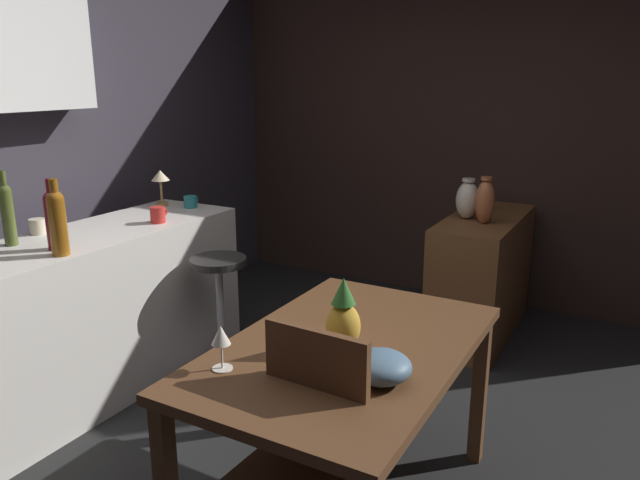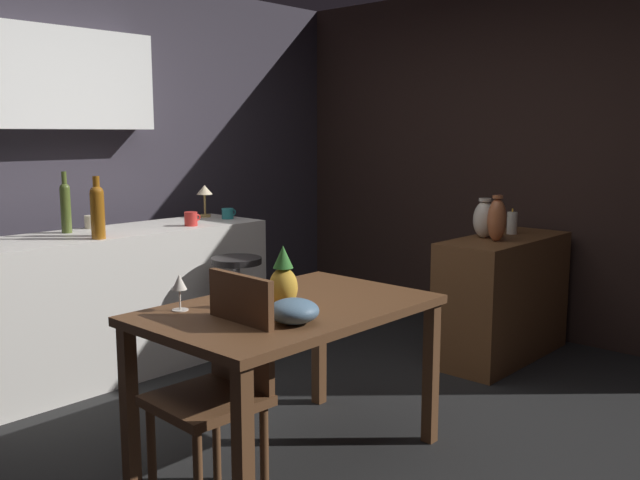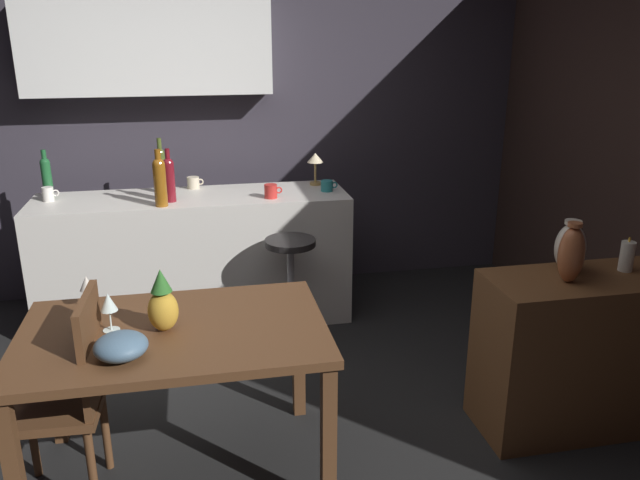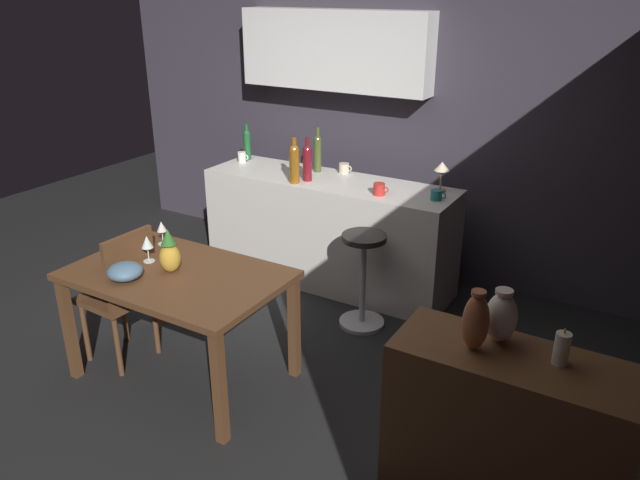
{
  "view_description": "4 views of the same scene",
  "coord_description": "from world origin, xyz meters",
  "px_view_note": "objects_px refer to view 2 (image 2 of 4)",
  "views": [
    {
      "loc": [
        -2.03,
        -1.16,
        1.72
      ],
      "look_at": [
        0.43,
        0.22,
        0.95
      ],
      "focal_mm": 33.83,
      "sensor_mm": 36.0,
      "label": 1
    },
    {
      "loc": [
        -2.3,
        -2.37,
        1.51
      ],
      "look_at": [
        0.45,
        0.14,
        0.93
      ],
      "focal_mm": 38.74,
      "sensor_mm": 36.0,
      "label": 2
    },
    {
      "loc": [
        -0.04,
        -2.75,
        1.95
      ],
      "look_at": [
        0.55,
        0.13,
        0.98
      ],
      "focal_mm": 35.26,
      "sensor_mm": 36.0,
      "label": 3
    },
    {
      "loc": [
        2.3,
        -2.68,
        2.36
      ],
      "look_at": [
        0.62,
        0.15,
        0.99
      ],
      "focal_mm": 34.53,
      "sensor_mm": 36.0,
      "label": 4
    }
  ],
  "objects_px": {
    "wine_bottle_olive": "(66,205)",
    "vase_ceramic_ivory": "(484,219)",
    "bar_stool": "(237,309)",
    "chair_near_window": "(220,382)",
    "vase_copper": "(497,219)",
    "fruit_bowl": "(294,311)",
    "cup_red": "(191,219)",
    "pineapple_centerpiece": "(283,281)",
    "cup_teal": "(228,214)",
    "wine_glass_left": "(240,286)",
    "counter_lamp": "(205,193)",
    "cup_cream": "(92,222)",
    "wine_bottle_amber": "(97,209)",
    "dining_table": "(289,324)",
    "wine_bottle_ruby": "(97,209)",
    "sideboard_cabinet": "(503,298)",
    "wine_glass_right": "(179,284)",
    "pillar_candle_tall": "(512,223)"
  },
  "relations": [
    {
      "from": "sideboard_cabinet",
      "to": "pillar_candle_tall",
      "type": "bearing_deg",
      "value": 14.17
    },
    {
      "from": "pillar_candle_tall",
      "to": "fruit_bowl",
      "type": "bearing_deg",
      "value": -173.67
    },
    {
      "from": "bar_stool",
      "to": "counter_lamp",
      "type": "relative_size",
      "value": 3.11
    },
    {
      "from": "sideboard_cabinet",
      "to": "vase_ceramic_ivory",
      "type": "xyz_separation_m",
      "value": [
        -0.11,
        0.1,
        0.53
      ]
    },
    {
      "from": "fruit_bowl",
      "to": "cup_cream",
      "type": "relative_size",
      "value": 1.74
    },
    {
      "from": "chair_near_window",
      "to": "wine_glass_right",
      "type": "bearing_deg",
      "value": 79.81
    },
    {
      "from": "fruit_bowl",
      "to": "wine_bottle_olive",
      "type": "height_order",
      "value": "wine_bottle_olive"
    },
    {
      "from": "fruit_bowl",
      "to": "counter_lamp",
      "type": "xyz_separation_m",
      "value": [
        1.18,
        2.06,
        0.28
      ]
    },
    {
      "from": "wine_glass_left",
      "to": "cup_teal",
      "type": "relative_size",
      "value": 1.46
    },
    {
      "from": "bar_stool",
      "to": "wine_glass_left",
      "type": "relative_size",
      "value": 4.2
    },
    {
      "from": "pineapple_centerpiece",
      "to": "cup_teal",
      "type": "relative_size",
      "value": 2.35
    },
    {
      "from": "fruit_bowl",
      "to": "cup_teal",
      "type": "bearing_deg",
      "value": 56.71
    },
    {
      "from": "dining_table",
      "to": "bar_stool",
      "type": "bearing_deg",
      "value": 59.24
    },
    {
      "from": "fruit_bowl",
      "to": "wine_bottle_amber",
      "type": "distance_m",
      "value": 1.71
    },
    {
      "from": "cup_teal",
      "to": "wine_glass_left",
      "type": "bearing_deg",
      "value": -128.75
    },
    {
      "from": "fruit_bowl",
      "to": "wine_bottle_amber",
      "type": "relative_size",
      "value": 0.58
    },
    {
      "from": "counter_lamp",
      "to": "wine_bottle_olive",
      "type": "bearing_deg",
      "value": -179.31
    },
    {
      "from": "dining_table",
      "to": "vase_copper",
      "type": "height_order",
      "value": "vase_copper"
    },
    {
      "from": "wine_glass_left",
      "to": "vase_ceramic_ivory",
      "type": "bearing_deg",
      "value": 1.74
    },
    {
      "from": "fruit_bowl",
      "to": "vase_copper",
      "type": "relative_size",
      "value": 0.71
    },
    {
      "from": "wine_glass_left",
      "to": "wine_bottle_olive",
      "type": "bearing_deg",
      "value": 84.63
    },
    {
      "from": "wine_bottle_olive",
      "to": "vase_ceramic_ivory",
      "type": "bearing_deg",
      "value": -40.61
    },
    {
      "from": "fruit_bowl",
      "to": "sideboard_cabinet",
      "type": "bearing_deg",
      "value": 5.71
    },
    {
      "from": "dining_table",
      "to": "cup_teal",
      "type": "bearing_deg",
      "value": 57.87
    },
    {
      "from": "wine_bottle_olive",
      "to": "bar_stool",
      "type": "bearing_deg",
      "value": -40.55
    },
    {
      "from": "cup_red",
      "to": "wine_bottle_ruby",
      "type": "bearing_deg",
      "value": 176.42
    },
    {
      "from": "wine_bottle_ruby",
      "to": "vase_ceramic_ivory",
      "type": "xyz_separation_m",
      "value": [
        1.96,
        -1.47,
        -0.11
      ]
    },
    {
      "from": "wine_bottle_amber",
      "to": "vase_copper",
      "type": "xyz_separation_m",
      "value": [
        1.93,
        -1.5,
        -0.11
      ]
    },
    {
      "from": "wine_glass_right",
      "to": "pineapple_centerpiece",
      "type": "bearing_deg",
      "value": -39.98
    },
    {
      "from": "fruit_bowl",
      "to": "cup_red",
      "type": "height_order",
      "value": "cup_red"
    },
    {
      "from": "chair_near_window",
      "to": "vase_copper",
      "type": "bearing_deg",
      "value": 0.5
    },
    {
      "from": "wine_bottle_ruby",
      "to": "vase_copper",
      "type": "height_order",
      "value": "wine_bottle_ruby"
    },
    {
      "from": "fruit_bowl",
      "to": "vase_copper",
      "type": "xyz_separation_m",
      "value": [
        2.04,
        0.19,
        0.17
      ]
    },
    {
      "from": "chair_near_window",
      "to": "vase_copper",
      "type": "height_order",
      "value": "vase_copper"
    },
    {
      "from": "bar_stool",
      "to": "vase_copper",
      "type": "distance_m",
      "value": 1.76
    },
    {
      "from": "wine_bottle_ruby",
      "to": "cup_cream",
      "type": "distance_m",
      "value": 0.39
    },
    {
      "from": "fruit_bowl",
      "to": "vase_ceramic_ivory",
      "type": "xyz_separation_m",
      "value": [
        2.12,
        0.32,
        0.15
      ]
    },
    {
      "from": "chair_near_window",
      "to": "dining_table",
      "type": "bearing_deg",
      "value": 6.81
    },
    {
      "from": "sideboard_cabinet",
      "to": "wine_bottle_ruby",
      "type": "distance_m",
      "value": 2.67
    },
    {
      "from": "chair_near_window",
      "to": "cup_red",
      "type": "bearing_deg",
      "value": 56.0
    },
    {
      "from": "wine_glass_left",
      "to": "wine_bottle_olive",
      "type": "xyz_separation_m",
      "value": [
        0.17,
        1.79,
        0.21
      ]
    },
    {
      "from": "fruit_bowl",
      "to": "pineapple_centerpiece",
      "type": "bearing_deg",
      "value": 54.41
    },
    {
      "from": "wine_glass_left",
      "to": "pillar_candle_tall",
      "type": "distance_m",
      "value": 2.47
    },
    {
      "from": "wine_glass_left",
      "to": "chair_near_window",
      "type": "bearing_deg",
      "value": -154.97
    },
    {
      "from": "wine_glass_right",
      "to": "pineapple_centerpiece",
      "type": "xyz_separation_m",
      "value": [
        0.35,
        -0.29,
        0.0
      ]
    },
    {
      "from": "wine_glass_right",
      "to": "vase_copper",
      "type": "distance_m",
      "value": 2.25
    },
    {
      "from": "bar_stool",
      "to": "wine_bottle_olive",
      "type": "distance_m",
      "value": 1.24
    },
    {
      "from": "wine_bottle_olive",
      "to": "vase_copper",
      "type": "bearing_deg",
      "value": -43.87
    },
    {
      "from": "wine_bottle_amber",
      "to": "pillar_candle_tall",
      "type": "bearing_deg",
      "value": -31.73
    },
    {
      "from": "wine_glass_left",
      "to": "wine_bottle_ruby",
      "type": "distance_m",
      "value": 1.56
    }
  ]
}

